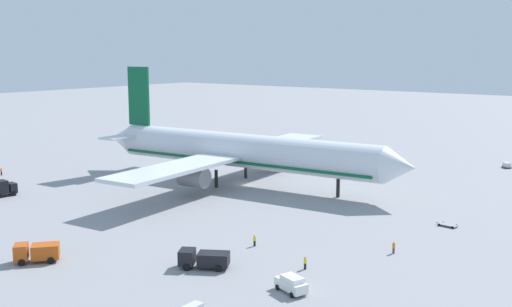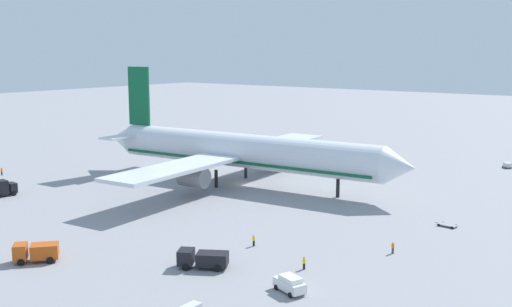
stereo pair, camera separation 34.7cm
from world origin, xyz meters
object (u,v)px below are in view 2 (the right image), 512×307
Objects in this scene: service_truck_1 at (203,258)px; traffic_cone_0 at (214,148)px; service_truck_3 at (36,251)px; airliner at (239,151)px; ground_worker_2 at (2,171)px; service_van at (290,284)px; ground_worker_0 at (254,240)px; service_truck_2 at (2,188)px; ground_worker_4 at (393,248)px; traffic_cone_2 at (330,154)px; baggage_cart_0 at (447,225)px; ground_worker_5 at (304,263)px; traffic_cone_1 at (214,145)px; baggage_cart_1 at (507,165)px.

service_truck_1 is 12.27× the size of traffic_cone_0.
airliner is at bearing 99.27° from service_truck_3.
service_truck_1 is 4.07× the size of ground_worker_2.
service_van is 2.79× the size of ground_worker_0.
service_truck_2 is 0.81× the size of service_truck_3.
traffic_cone_2 is (-48.25, 65.63, -0.57)m from ground_worker_4.
traffic_cone_2 is at bearing 110.03° from service_truck_1.
ground_worker_2 is (-89.47, 17.36, -0.19)m from service_van.
service_truck_2 is 70.73m from service_van.
service_truck_2 is 41.83m from service_truck_3.
ground_worker_0 is at bearing 4.76° from service_truck_2.
airliner is at bearing 131.54° from ground_worker_0.
baggage_cart_0 is 6.50× the size of traffic_cone_0.
traffic_cone_0 is (-75.31, 73.54, -0.76)m from service_van.
ground_worker_4 is 14.12m from ground_worker_5.
ground_worker_2 is at bearing 169.02° from service_van.
ground_worker_0 is at bearing -67.41° from traffic_cone_2.
airliner reaches higher than service_truck_1.
ground_worker_2 is 81.64m from traffic_cone_2.
ground_worker_4 is 3.01× the size of traffic_cone_1.
ground_worker_4 is (36.22, 31.44, -0.55)m from service_truck_3.
service_truck_3 is (37.86, -17.79, -0.25)m from service_truck_2.
ground_worker_4 is at bearing -35.05° from traffic_cone_1.
airliner is at bearing 27.47° from ground_worker_2.
service_truck_3 is at bearing -26.90° from ground_worker_2.
ground_worker_0 is 3.01× the size of traffic_cone_2.
baggage_cart_0 is (18.36, 37.40, -1.02)m from service_truck_1.
ground_worker_4 is at bearing 1.59° from ground_worker_2.
ground_worker_4 is 95.42m from traffic_cone_0.
traffic_cone_1 is at bearing 130.04° from service_truck_1.
baggage_cart_1 is (-6.23, 57.18, 0.43)m from baggage_cart_0.
ground_worker_2 is 3.02× the size of traffic_cone_1.
ground_worker_4 is (3.63, 19.94, -0.19)m from service_van.
ground_worker_2 is at bearing -168.05° from baggage_cart_0.
service_van is 8.41× the size of traffic_cone_0.
service_truck_3 reaches higher than baggage_cart_1.
baggage_cart_1 is at bearing 93.76° from ground_worker_4.
traffic_cone_2 is (25.83, 79.28, -1.37)m from service_truck_2.
ground_worker_2 reaches higher than baggage_cart_0.
service_truck_2 is 1.33× the size of baggage_cart_0.
airliner reaches higher than ground_worker_4.
ground_worker_0 is 1.01× the size of ground_worker_5.
service_truck_3 is at bearing -147.70° from ground_worker_5.
airliner is 44.80× the size of ground_worker_0.
airliner is 42.32m from ground_worker_0.
baggage_cart_1 reaches higher than traffic_cone_1.
service_truck_2 reaches higher than service_van.
ground_worker_4 is at bearing 63.08° from ground_worker_5.
service_truck_1 reaches higher than ground_worker_0.
baggage_cart_0 is at bearing -44.22° from traffic_cone_2.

